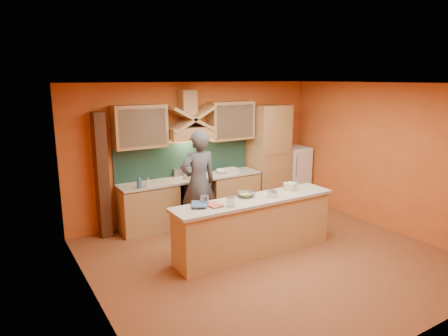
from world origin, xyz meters
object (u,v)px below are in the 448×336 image
person (199,183)px  mixing_bowl (246,195)px  fridge (294,174)px  kitchen_scale (272,194)px  stove (192,200)px

person → mixing_bowl: bearing=105.0°
person → fridge: bearing=-168.0°
mixing_bowl → kitchen_scale: bearing=-36.1°
fridge → kitchen_scale: size_ratio=10.73×
stove → fridge: 2.71m
stove → mixing_bowl: (0.13, -1.73, 0.53)m
person → mixing_bowl: 1.16m
fridge → person: bearing=-168.1°
stove → mixing_bowl: bearing=-85.7°
fridge → kitchen_scale: fridge is taller
kitchen_scale → mixing_bowl: size_ratio=0.41×
stove → person: bearing=-105.6°
person → mixing_bowl: size_ratio=6.56×
stove → kitchen_scale: kitchen_scale is taller
person → kitchen_scale: size_ratio=16.10×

